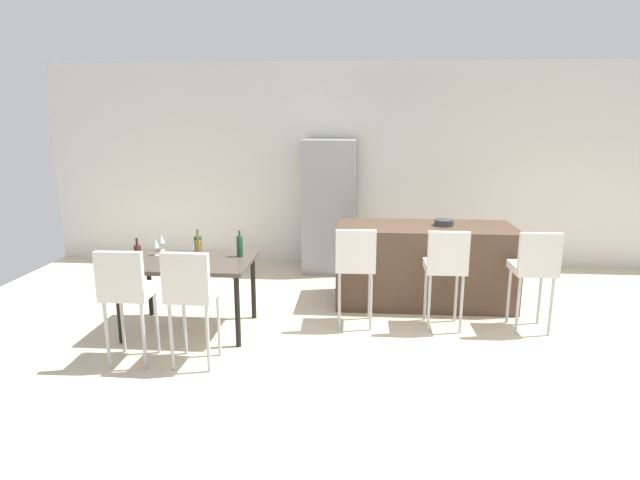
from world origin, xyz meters
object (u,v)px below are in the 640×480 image
dining_chair_near (126,288)px  wine_bottle_near (138,255)px  dining_chair_far (191,290)px  wine_glass_right (194,245)px  dining_table (188,267)px  wine_bottle_corner (240,246)px  bar_chair_middle (446,264)px  wine_bottle_middle (198,254)px  fruit_bowl (444,223)px  wine_glass_left (156,244)px  bar_chair_left (355,262)px  wine_glass_far (161,239)px  wine_bottle_end (198,248)px  kitchen_island (424,264)px  refrigerator (329,206)px  bar_chair_right (535,265)px

dining_chair_near → wine_bottle_near: bearing=102.2°
dining_chair_far → wine_glass_right: size_ratio=6.03×
dining_table → wine_bottle_corner: 0.55m
bar_chair_middle → dining_chair_far: 2.50m
wine_bottle_middle → fruit_bowl: (2.47, 1.32, 0.08)m
dining_chair_near → wine_glass_left: (-0.10, 0.95, 0.17)m
bar_chair_left → bar_chair_middle: 0.91m
wine_glass_far → wine_bottle_corner: bearing=-11.8°
wine_bottle_end → dining_table: bearing=169.7°
wine_bottle_middle → wine_bottle_near: size_ratio=1.30×
kitchen_island → wine_bottle_middle: size_ratio=5.67×
bar_chair_left → wine_glass_far: 2.08m
bar_chair_left → wine_bottle_end: 1.58m
dining_chair_near → refrigerator: bearing=63.5°
wine_bottle_corner → wine_glass_left: 0.87m
kitchen_island → wine_bottle_middle: 2.64m
dining_table → wine_bottle_end: 0.23m
bar_chair_middle → dining_chair_far: same height
bar_chair_left → wine_bottle_middle: 1.56m
bar_chair_middle → wine_bottle_middle: size_ratio=2.95×
wine_glass_right → wine_glass_far: (-0.43, 0.23, 0.00)m
bar_chair_middle → refrigerator: refrigerator is taller
wine_bottle_near → wine_bottle_middle: bearing=-1.0°
kitchen_island → wine_glass_left: bearing=-162.9°
dining_table → wine_bottle_near: 0.50m
kitchen_island → bar_chair_left: bar_chair_left is taller
bar_chair_right → wine_glass_far: 3.85m
bar_chair_middle → kitchen_island: bearing=98.3°
bar_chair_middle → dining_table: size_ratio=0.83×
bar_chair_middle → dining_chair_far: (-2.29, -1.01, 0.00)m
wine_bottle_end → wine_glass_far: bearing=143.6°
dining_chair_near → wine_glass_left: 0.97m
dining_table → dining_chair_near: (-0.28, -0.79, 0.03)m
dining_table → fruit_bowl: size_ratio=5.80×
bar_chair_left → wine_bottle_near: bearing=-167.2°
dining_chair_near → wine_bottle_middle: wine_bottle_middle is taller
wine_glass_far → kitchen_island: bearing=13.1°
kitchen_island → dining_chair_far: (-2.17, -1.82, 0.24)m
wine_glass_left → refrigerator: 2.73m
kitchen_island → bar_chair_middle: bar_chair_middle is taller
fruit_bowl → wine_bottle_middle: bearing=-152.0°
bar_chair_middle → wine_bottle_end: bearing=-174.3°
wine_bottle_end → wine_glass_far: size_ratio=1.83×
kitchen_island → wine_bottle_middle: wine_bottle_middle is taller
wine_glass_right → fruit_bowl: bearing=19.3°
dining_chair_near → wine_bottle_corner: bearing=51.4°
dining_chair_far → fruit_bowl: dining_chair_far is taller
bar_chair_left → fruit_bowl: (1.00, 0.84, 0.26)m
dining_table → wine_bottle_middle: bearing=-53.1°
bar_chair_middle → wine_glass_left: 2.96m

